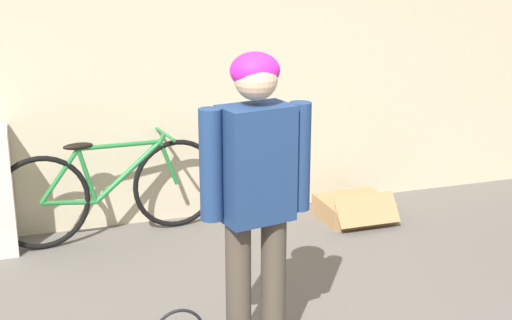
% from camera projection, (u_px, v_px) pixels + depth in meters
% --- Properties ---
extents(wall_back, '(8.00, 0.07, 2.60)m').
position_uv_depth(wall_back, '(156.00, 62.00, 5.52)').
color(wall_back, beige).
rests_on(wall_back, ground_plane).
extents(person, '(0.58, 0.29, 1.66)m').
position_uv_depth(person, '(256.00, 182.00, 3.61)').
color(person, '#4C4238').
rests_on(person, ground_plane).
extents(bicycle, '(1.75, 0.46, 0.79)m').
position_uv_depth(bicycle, '(112.00, 190.00, 5.40)').
color(bicycle, black).
rests_on(bicycle, ground_plane).
extents(cardboard_box, '(0.55, 0.56, 0.26)m').
position_uv_depth(cardboard_box, '(354.00, 208.00, 5.87)').
color(cardboard_box, '#A87F51').
rests_on(cardboard_box, ground_plane).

